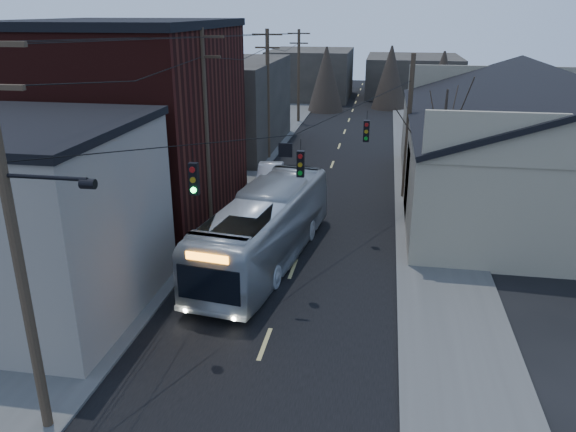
# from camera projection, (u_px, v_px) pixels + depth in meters

# --- Properties ---
(road_surface) EXTENTS (9.00, 110.00, 0.02)m
(road_surface) POSITION_uv_depth(u_px,v_px,m) (329.00, 172.00, 39.56)
(road_surface) COLOR black
(road_surface) RESTS_ON ground
(sidewalk_left) EXTENTS (4.00, 110.00, 0.12)m
(sidewalk_left) POSITION_uv_depth(u_px,v_px,m) (240.00, 167.00, 40.58)
(sidewalk_left) COLOR #474744
(sidewalk_left) RESTS_ON ground
(sidewalk_right) EXTENTS (4.00, 110.00, 0.12)m
(sidewalk_right) POSITION_uv_depth(u_px,v_px,m) (424.00, 176.00, 38.51)
(sidewalk_right) COLOR #474744
(sidewalk_right) RESTS_ON ground
(building_clapboard) EXTENTS (8.00, 8.00, 7.00)m
(building_clapboard) POSITION_uv_depth(u_px,v_px,m) (27.00, 223.00, 20.37)
(building_clapboard) COLOR gray
(building_clapboard) RESTS_ON ground
(building_brick) EXTENTS (10.00, 12.00, 10.00)m
(building_brick) POSITION_uv_depth(u_px,v_px,m) (128.00, 124.00, 30.18)
(building_brick) COLOR black
(building_brick) RESTS_ON ground
(building_left_far) EXTENTS (9.00, 14.00, 7.00)m
(building_left_far) POSITION_uv_depth(u_px,v_px,m) (221.00, 105.00, 45.41)
(building_left_far) COLOR #2D2824
(building_left_far) RESTS_ON ground
(warehouse) EXTENTS (16.16, 20.60, 7.73)m
(warehouse) POSITION_uv_depth(u_px,v_px,m) (549.00, 160.00, 31.94)
(warehouse) COLOR gray
(warehouse) RESTS_ON ground
(building_far_left) EXTENTS (10.00, 12.00, 6.00)m
(building_far_left) POSITION_uv_depth(u_px,v_px,m) (311.00, 74.00, 71.84)
(building_far_left) COLOR #2D2824
(building_far_left) RESTS_ON ground
(building_far_right) EXTENTS (12.00, 14.00, 5.00)m
(building_far_right) POSITION_uv_depth(u_px,v_px,m) (413.00, 76.00, 74.57)
(building_far_right) COLOR #2D2824
(building_far_right) RESTS_ON ground
(bare_tree) EXTENTS (0.40, 0.40, 7.20)m
(bare_tree) POSITION_uv_depth(u_px,v_px,m) (441.00, 162.00, 28.04)
(bare_tree) COLOR black
(bare_tree) RESTS_ON ground
(utility_lines) EXTENTS (11.24, 45.28, 10.50)m
(utility_lines) POSITION_uv_depth(u_px,v_px,m) (269.00, 115.00, 32.93)
(utility_lines) COLOR #382B1E
(utility_lines) RESTS_ON ground
(bus) EXTENTS (4.37, 12.12, 3.30)m
(bus) POSITION_uv_depth(u_px,v_px,m) (265.00, 228.00, 24.92)
(bus) COLOR #9EA4A9
(bus) RESTS_ON ground
(parked_car) EXTENTS (1.99, 4.49, 1.43)m
(parked_car) POSITION_uv_depth(u_px,v_px,m) (270.00, 175.00, 36.23)
(parked_car) COLOR #B0B3B8
(parked_car) RESTS_ON ground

